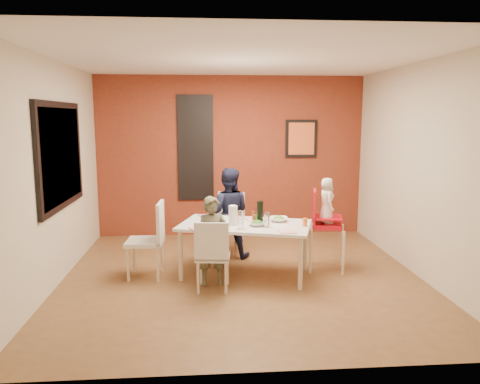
{
  "coord_description": "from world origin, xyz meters",
  "views": [
    {
      "loc": [
        -0.48,
        -5.68,
        2.02
      ],
      "look_at": [
        0.0,
        0.3,
        1.05
      ],
      "focal_mm": 35.0,
      "sensor_mm": 36.0,
      "label": 1
    }
  ],
  "objects": [
    {
      "name": "picture_window_pane",
      "position": [
        -2.21,
        0.2,
        1.55
      ],
      "size": [
        0.02,
        1.55,
        1.15
      ],
      "primitive_type": "cube",
      "color": "black",
      "rests_on": "wall_left"
    },
    {
      "name": "glassblock_surround",
      "position": [
        -0.6,
        2.21,
        1.5
      ],
      "size": [
        0.6,
        0.03,
        1.76
      ],
      "primitive_type": "cube",
      "color": "black",
      "rests_on": "wall_back"
    },
    {
      "name": "wine_bottle",
      "position": [
        0.23,
        0.05,
        0.82
      ],
      "size": [
        0.08,
        0.08,
        0.3
      ],
      "primitive_type": "cylinder",
      "color": "black",
      "rests_on": "dining_table"
    },
    {
      "name": "salad_bowl_a",
      "position": [
        0.19,
        -0.04,
        0.7
      ],
      "size": [
        0.25,
        0.25,
        0.05
      ],
      "primitive_type": "imported",
      "rotation": [
        0.0,
        0.0,
        0.21
      ],
      "color": "silver",
      "rests_on": "dining_table"
    },
    {
      "name": "wall_right",
      "position": [
        2.25,
        0.0,
        1.35
      ],
      "size": [
        0.02,
        4.5,
        2.7
      ],
      "primitive_type": "cube",
      "color": "beige",
      "rests_on": "ground"
    },
    {
      "name": "ground",
      "position": [
        0.0,
        0.0,
        0.0
      ],
      "size": [
        4.5,
        4.5,
        0.0
      ],
      "primitive_type": "plane",
      "color": "brown",
      "rests_on": "ground"
    },
    {
      "name": "wine_glass_b",
      "position": [
        0.3,
        -0.1,
        0.77
      ],
      "size": [
        0.06,
        0.06,
        0.19
      ],
      "primitive_type": "cylinder",
      "color": "white",
      "rests_on": "dining_table"
    },
    {
      "name": "condiment_brown",
      "position": [
        0.16,
        0.13,
        0.75
      ],
      "size": [
        0.04,
        0.04,
        0.15
      ],
      "primitive_type": "cylinder",
      "color": "brown",
      "rests_on": "dining_table"
    },
    {
      "name": "salad_bowl_b",
      "position": [
        0.49,
        0.18,
        0.7
      ],
      "size": [
        0.25,
        0.25,
        0.06
      ],
      "primitive_type": "imported",
      "rotation": [
        0.0,
        0.0,
        -0.09
      ],
      "color": "white",
      "rests_on": "dining_table"
    },
    {
      "name": "plate_far_mid",
      "position": [
        0.2,
        0.36,
        0.68
      ],
      "size": [
        0.3,
        0.3,
        0.01
      ],
      "primitive_type": "cube",
      "rotation": [
        0.0,
        0.0,
        0.26
      ],
      "color": "white",
      "rests_on": "dining_table"
    },
    {
      "name": "chair_far",
      "position": [
        -0.1,
        1.14,
        0.5
      ],
      "size": [
        0.53,
        0.53,
        0.9
      ],
      "rotation": [
        0.0,
        0.0,
        -0.35
      ],
      "color": "silver",
      "rests_on": "ground"
    },
    {
      "name": "wall_front",
      "position": [
        0.0,
        -2.25,
        1.35
      ],
      "size": [
        4.5,
        0.02,
        2.7
      ],
      "primitive_type": "cube",
      "color": "beige",
      "rests_on": "ground"
    },
    {
      "name": "wine_glass_a",
      "position": [
        -0.03,
        -0.17,
        0.78
      ],
      "size": [
        0.08,
        0.08,
        0.22
      ],
      "primitive_type": "cylinder",
      "color": "white",
      "rests_on": "dining_table"
    },
    {
      "name": "ceiling",
      "position": [
        0.0,
        0.0,
        2.7
      ],
      "size": [
        4.5,
        4.5,
        0.02
      ],
      "primitive_type": "cube",
      "color": "white",
      "rests_on": "wall_back"
    },
    {
      "name": "sippy_cup",
      "position": [
        0.78,
        -0.1,
        0.72
      ],
      "size": [
        0.06,
        0.06,
        0.1
      ],
      "primitive_type": "cylinder",
      "color": "orange",
      "rests_on": "dining_table"
    },
    {
      "name": "plate_far_left",
      "position": [
        -0.4,
        0.56,
        0.68
      ],
      "size": [
        0.29,
        0.29,
        0.01
      ],
      "primitive_type": "cube",
      "rotation": [
        0.0,
        0.0,
        0.29
      ],
      "color": "white",
      "rests_on": "dining_table"
    },
    {
      "name": "chair_left",
      "position": [
        -1.14,
        0.11,
        0.54
      ],
      "size": [
        0.47,
        0.47,
        0.97
      ],
      "rotation": [
        0.0,
        0.0,
        4.66
      ],
      "color": "silver",
      "rests_on": "ground"
    },
    {
      "name": "wall_back",
      "position": [
        0.0,
        2.25,
        1.35
      ],
      "size": [
        4.5,
        0.02,
        2.7
      ],
      "primitive_type": "cube",
      "color": "beige",
      "rests_on": "ground"
    },
    {
      "name": "plate_near_right",
      "position": [
        0.51,
        -0.38,
        0.68
      ],
      "size": [
        0.22,
        0.22,
        0.01
      ],
      "primitive_type": "cube",
      "rotation": [
        0.0,
        0.0,
        0.11
      ],
      "color": "white",
      "rests_on": "dining_table"
    },
    {
      "name": "glassblock_strip",
      "position": [
        -0.6,
        2.21,
        1.5
      ],
      "size": [
        0.55,
        0.03,
        1.7
      ],
      "primitive_type": "cube",
      "color": "white",
      "rests_on": "wall_back"
    },
    {
      "name": "child_near",
      "position": [
        -0.37,
        -0.23,
        0.54
      ],
      "size": [
        0.43,
        0.31,
        1.08
      ],
      "primitive_type": "imported",
      "rotation": [
        0.0,
        0.0,
        0.14
      ],
      "color": "#52503A",
      "rests_on": "ground"
    },
    {
      "name": "toddler",
      "position": [
        1.13,
        0.24,
        0.93
      ],
      "size": [
        0.22,
        0.31,
        0.6
      ],
      "primitive_type": "imported",
      "rotation": [
        0.0,
        0.0,
        1.66
      ],
      "color": "silver",
      "rests_on": "high_chair"
    },
    {
      "name": "brick_accent_wall",
      "position": [
        0.0,
        2.23,
        1.35
      ],
      "size": [
        4.5,
        0.02,
        2.7
      ],
      "primitive_type": "cube",
      "color": "maroon",
      "rests_on": "ground"
    },
    {
      "name": "dining_table",
      "position": [
        0.05,
        0.08,
        0.62
      ],
      "size": [
        1.81,
        1.32,
        0.68
      ],
      "rotation": [
        0.0,
        0.0,
        -0.29
      ],
      "color": "silver",
      "rests_on": "ground"
    },
    {
      "name": "wall_left",
      "position": [
        -2.25,
        0.0,
        1.35
      ],
      "size": [
        0.02,
        4.5,
        2.7
      ],
      "primitive_type": "cube",
      "color": "beige",
      "rests_on": "ground"
    },
    {
      "name": "condiment_green",
      "position": [
        0.18,
        0.02,
        0.74
      ],
      "size": [
        0.03,
        0.03,
        0.13
      ],
      "primitive_type": "cylinder",
      "color": "#2C6D24",
      "rests_on": "dining_table"
    },
    {
      "name": "high_chair",
      "position": [
        1.11,
        0.25,
        0.64
      ],
      "size": [
        0.54,
        0.54,
        1.07
      ],
      "rotation": [
        0.0,
        0.0,
        1.33
      ],
      "color": "red",
      "rests_on": "ground"
    },
    {
      "name": "chair_near",
      "position": [
        -0.38,
        -0.46,
        0.47
      ],
      "size": [
        0.43,
        0.43,
        0.84
      ],
      "rotation": [
        0.0,
        0.0,
        3.04
      ],
      "color": "beige",
      "rests_on": "ground"
    },
    {
      "name": "condiment_red",
      "position": [
        0.16,
        0.06,
        0.74
      ],
      "size": [
        0.03,
        0.03,
        0.12
      ],
      "primitive_type": "cylinder",
      "color": "red",
      "rests_on": "dining_table"
    },
    {
      "name": "plate_near_left",
      "position": [
        -0.51,
        -0.16,
        0.68
      ],
      "size": [
        0.32,
        0.32,
        0.01
      ],
      "primitive_type": "cube",
      "rotation": [
        0.0,
        0.0,
        0.39
      ],
      "color": "white",
      "rests_on": "dining_table"
    },
    {
      "name": "child_far",
      "position": [
        -0.12,
        0.9,
        0.65
      ],
      "size": [
        0.71,
        0.59,
        1.3
      ],
      "primitive_type": "imported",
      "rotation": [
        0.0,
        0.0,
        2.97
      ],
      "color": "black",
      "rests_on": "ground"
    },
    {
      "name": "picture_window_frame",
      "position": [
        -2.22,
        0.2,
        1.55
      ],
      "size": [
        0.05,
        1.7,
        1.3
      ],
      "primitive_type": "cube",
      "color": "black",
      "rests_on": "wall_left"
    },
    {
      "name": "art_print_canvas",
      "position": [
        1.2,
        2.19,
        1.65
      ],
      "size": [
        0.44,
        0.01,
        0.54
      ],
      "primitive_type": "cube",
      "color": "orange",
      "rests_on": "wall_back"
    },
    {
      "name": "art_print_frame",
      "position": [
        1.2,
        2.21,
        1.65
      ],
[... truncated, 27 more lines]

